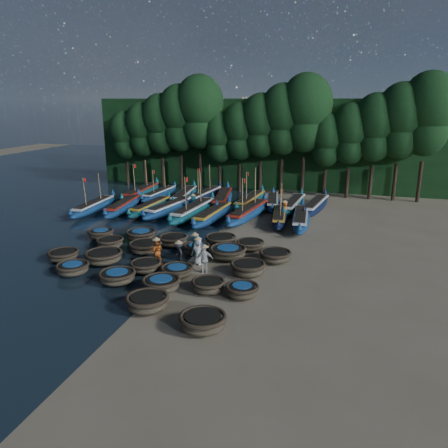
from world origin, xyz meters
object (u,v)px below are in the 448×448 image
(long_boat_16, at_px, (293,205))
(fisherman_4, at_px, (205,258))
(coracle_16, at_px, (145,247))
(coracle_13, at_px, (177,271))
(coracle_15, at_px, (110,243))
(coracle_19, at_px, (275,256))
(coracle_10, at_px, (63,255))
(long_boat_11, at_px, (184,196))
(coracle_3, at_px, (147,302))
(long_boat_5, at_px, (213,215))
(long_boat_10, at_px, (160,194))
(fisherman_1, at_px, (195,246))
(long_boat_4, at_px, (193,211))
(coracle_24, at_px, (250,245))
(long_boat_8, at_px, (301,219))
(coracle_6, at_px, (117,276))
(long_boat_9, at_px, (141,193))
(coracle_7, at_px, (161,284))
(long_boat_2, at_px, (151,207))
(coracle_9, at_px, (242,290))
(long_boat_7, at_px, (279,217))
(long_boat_14, at_px, (250,201))
(long_boat_1, at_px, (123,206))
(fisherman_0, at_px, (198,250))
(coracle_4, at_px, (203,321))
(fisherman_3, at_px, (179,253))
(fisherman_5, at_px, (193,204))
(coracle_5, at_px, (73,268))
(long_boat_6, at_px, (248,212))
(fisherman_6, at_px, (285,209))
(coracle_8, at_px, (208,285))
(long_boat_12, at_px, (204,195))
(coracle_21, at_px, (141,235))
(coracle_12, at_px, (146,266))
(long_boat_13, at_px, (223,199))
(long_boat_0, at_px, (94,206))
(coracle_11, at_px, (104,257))

(long_boat_16, xyz_separation_m, fisherman_4, (-3.07, -16.46, 0.34))
(coracle_16, bearing_deg, coracle_13, -41.57)
(coracle_15, relative_size, coracle_19, 0.99)
(coracle_10, bearing_deg, long_boat_11, 85.99)
(coracle_3, xyz_separation_m, coracle_13, (-0.22, 4.38, -0.10))
(long_boat_5, relative_size, long_boat_10, 1.12)
(coracle_15, bearing_deg, fisherman_1, -4.93)
(long_boat_4, bearing_deg, coracle_24, -41.18)
(long_boat_8, xyz_separation_m, fisherman_1, (-5.53, -9.96, 0.43))
(coracle_6, distance_m, long_boat_9, 21.93)
(coracle_7, relative_size, long_boat_2, 0.29)
(coracle_9, distance_m, long_boat_7, 14.81)
(coracle_19, height_order, long_boat_14, long_boat_14)
(long_boat_1, xyz_separation_m, fisherman_0, (10.92, -10.52, 0.37))
(long_boat_10, bearing_deg, coracle_3, -63.06)
(long_boat_4, relative_size, long_boat_7, 1.23)
(coracle_6, relative_size, long_boat_1, 0.31)
(coracle_4, height_order, long_boat_10, long_boat_10)
(long_boat_14, distance_m, fisherman_3, 16.40)
(long_boat_1, height_order, long_boat_4, long_boat_4)
(fisherman_5, bearing_deg, long_boat_1, -126.48)
(coracle_5, height_order, fisherman_0, fisherman_0)
(coracle_10, distance_m, fisherman_4, 9.28)
(long_boat_6, bearing_deg, coracle_10, -116.39)
(fisherman_4, height_order, fisherman_6, fisherman_4)
(coracle_4, xyz_separation_m, long_boat_10, (-12.96, 24.18, 0.06))
(coracle_8, xyz_separation_m, coracle_24, (0.63, 7.24, -0.02))
(long_boat_12, relative_size, fisherman_4, 4.37)
(coracle_9, distance_m, coracle_19, 5.63)
(coracle_21, xyz_separation_m, fisherman_0, (5.54, -3.28, 0.47))
(coracle_21, relative_size, long_boat_10, 0.36)
(coracle_12, height_order, fisherman_5, fisherman_5)
(coracle_9, height_order, long_boat_9, long_boat_9)
(long_boat_9, bearing_deg, long_boat_13, -4.83)
(long_boat_2, height_order, fisherman_0, fisherman_0)
(coracle_4, height_order, fisherman_6, fisherman_6)
(coracle_9, xyz_separation_m, fisherman_1, (-4.16, 4.40, 0.58))
(coracle_9, relative_size, coracle_12, 0.93)
(coracle_5, bearing_deg, coracle_19, 25.73)
(coracle_7, height_order, long_boat_0, long_boat_0)
(coracle_16, bearing_deg, long_boat_13, 85.87)
(coracle_3, bearing_deg, coracle_16, 116.61)
(coracle_5, relative_size, long_boat_2, 0.30)
(coracle_15, relative_size, long_boat_10, 0.30)
(fisherman_0, bearing_deg, coracle_3, -81.54)
(long_boat_10, bearing_deg, coracle_11, -72.46)
(long_boat_10, bearing_deg, fisherman_6, -13.97)
(coracle_9, distance_m, coracle_16, 9.17)
(long_boat_2, relative_size, long_boat_14, 0.91)
(long_boat_4, bearing_deg, long_boat_12, 105.50)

